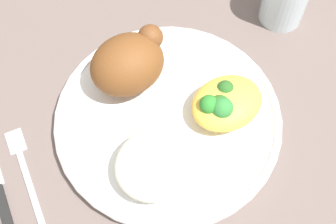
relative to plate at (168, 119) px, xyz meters
The scene contains 6 objects.
ground_plane 0.01m from the plate, ahead, with size 2.00×2.00×0.00m, color #6B5C57.
plate is the anchor object (origin of this frame).
roasted_chicken 0.09m from the plate, 100.65° to the left, with size 0.11×0.08×0.07m.
rice_pile 0.08m from the plate, 131.64° to the right, with size 0.10×0.09×0.04m, color silver.
mac_cheese_with_broccoli 0.08m from the plate, 25.85° to the right, with size 0.10×0.08×0.04m.
fork 0.19m from the plate, 169.49° to the left, with size 0.03×0.14×0.01m.
Camera 1 is at (-0.14, -0.24, 0.55)m, focal length 48.72 mm.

